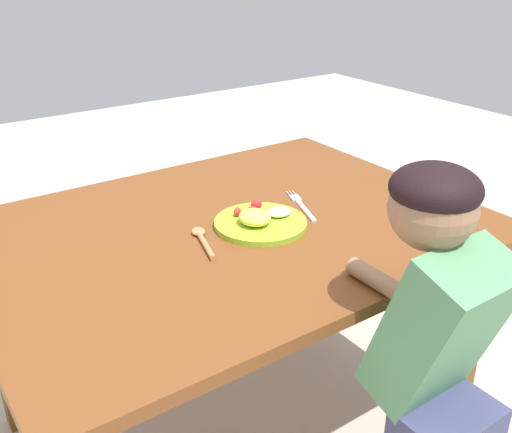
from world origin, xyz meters
name	(u,v)px	position (x,y,z in m)	size (l,w,h in m)	color
ground_plane	(235,422)	(0.00, 0.00, 0.00)	(8.00, 8.00, 0.00)	beige
dining_table	(231,257)	(0.00, 0.00, 0.60)	(1.32, 0.99, 0.70)	brown
plate	(260,221)	(0.06, -0.05, 0.72)	(0.25, 0.25, 0.05)	#93C22C
fork	(301,205)	(0.23, -0.01, 0.71)	(0.09, 0.21, 0.01)	silver
spoon	(202,239)	(-0.11, -0.04, 0.71)	(0.07, 0.18, 0.01)	#BE814C
person	(434,392)	(0.09, -0.64, 0.55)	(0.21, 0.38, 1.02)	#40436A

